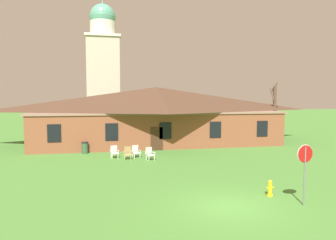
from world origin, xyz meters
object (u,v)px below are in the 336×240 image
fire_hydrant (270,188)px  trash_bin (85,148)px  lawn_chair_middle (150,153)px  lawn_chair_by_porch (114,152)px  lawn_chair_left_end (136,151)px  stop_sign (305,162)px  lawn_chair_near_door (128,153)px

fire_hydrant → trash_bin: trash_bin is taller
fire_hydrant → lawn_chair_middle: bearing=115.0°
lawn_chair_by_porch → lawn_chair_middle: bearing=-26.8°
lawn_chair_left_end → trash_bin: trash_bin is taller
lawn_chair_left_end → lawn_chair_by_porch: bearing=175.6°
fire_hydrant → lawn_chair_by_porch: bearing=123.0°
lawn_chair_middle → trash_bin: (-5.02, 3.76, -0.00)m
stop_sign → lawn_chair_middle: bearing=115.6°
lawn_chair_near_door → lawn_chair_middle: bearing=-20.1°
stop_sign → lawn_chair_middle: size_ratio=2.81×
lawn_chair_by_porch → lawn_chair_left_end: size_ratio=1.00×
lawn_chair_by_porch → lawn_chair_middle: 2.94m
stop_sign → lawn_chair_near_door: stop_sign is taller
lawn_chair_near_door → trash_bin: bearing=137.0°
lawn_chair_left_end → trash_bin: 4.81m
lawn_chair_left_end → fire_hydrant: size_ratio=1.21×
stop_sign → fire_hydrant: bearing=119.5°
stop_sign → fire_hydrant: size_ratio=3.40×
trash_bin → stop_sign: bearing=-55.2°
stop_sign → lawn_chair_left_end: stop_sign is taller
lawn_chair_by_porch → lawn_chair_near_door: (1.01, -0.74, 0.00)m
lawn_chair_left_end → trash_bin: size_ratio=0.98×
trash_bin → lawn_chair_middle: bearing=-36.8°
lawn_chair_near_door → trash_bin: size_ratio=0.98×
stop_sign → lawn_chair_left_end: (-6.24, 12.25, -1.42)m
stop_sign → lawn_chair_left_end: size_ratio=2.81×
fire_hydrant → trash_bin: bearing=125.4°
lawn_chair_by_porch → lawn_chair_near_door: 1.25m
stop_sign → fire_hydrant: 2.25m
lawn_chair_middle → trash_bin: trash_bin is taller
lawn_chair_near_door → fire_hydrant: bearing=-59.1°
lawn_chair_by_porch → fire_hydrant: size_ratio=1.21×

